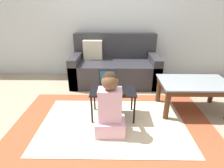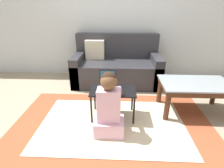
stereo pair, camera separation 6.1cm
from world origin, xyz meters
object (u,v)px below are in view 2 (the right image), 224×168
object	(u,v)px
laptop_desk	(113,93)
couch	(116,67)
laptop	(107,86)
coffee_table	(195,88)
person_seated	(109,107)
computer_mouse	(120,89)

from	to	relation	value
laptop_desk	couch	bearing A→B (deg)	89.36
laptop	couch	bearing A→B (deg)	85.84
couch	coffee_table	world-z (taller)	couch
coffee_table	person_seated	distance (m)	1.26
couch	laptop_desk	world-z (taller)	couch
couch	computer_mouse	bearing A→B (deg)	-86.59
coffee_table	person_seated	world-z (taller)	person_seated
laptop	laptop_desk	bearing A→B (deg)	-21.34
laptop	computer_mouse	world-z (taller)	laptop
couch	laptop	xyz separation A→B (m)	(-0.09, -1.19, 0.14)
coffee_table	couch	bearing A→B (deg)	136.60
coffee_table	laptop_desk	xyz separation A→B (m)	(-1.11, -0.19, -0.02)
coffee_table	computer_mouse	world-z (taller)	coffee_table
couch	laptop_desk	bearing A→B (deg)	-90.64
laptop_desk	person_seated	world-z (taller)	person_seated
couch	computer_mouse	distance (m)	1.23
laptop_desk	computer_mouse	size ratio (longest dim) A/B	5.82
coffee_table	laptop_desk	world-z (taller)	coffee_table
computer_mouse	person_seated	xyz separation A→B (m)	(-0.12, -0.34, -0.07)
couch	person_seated	world-z (taller)	couch
couch	computer_mouse	xyz separation A→B (m)	(0.07, -1.23, 0.12)
laptop	computer_mouse	bearing A→B (deg)	-10.92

